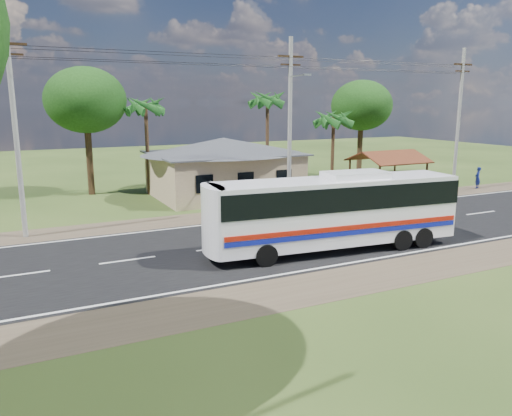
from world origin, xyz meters
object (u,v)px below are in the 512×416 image
Objects in this scene: motorcycle at (372,198)px; person at (478,178)px; coach_bus at (336,206)px; waiting_shed at (388,158)px.

person reaches higher than motorcycle.
person is (12.02, 1.45, 0.45)m from motorcycle.
coach_bus reaches higher than person.
motorcycle is (-3.87, -3.05, -2.29)m from waiting_shed.
motorcycle is at bearing 48.23° from coach_bus.
coach_bus reaches higher than motorcycle.
waiting_shed is at bearing -35.49° from motorcycle.
motorcycle is at bearing -141.70° from waiting_shed.
person is at bearing -66.93° from motorcycle.
waiting_shed is 8.51m from person.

